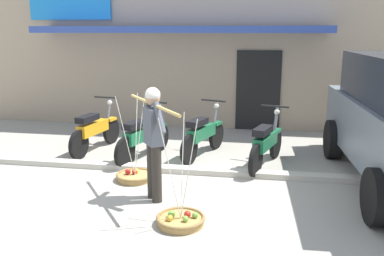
% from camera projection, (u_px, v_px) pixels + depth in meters
% --- Properties ---
extents(ground_plane, '(90.00, 90.00, 0.00)m').
position_uv_depth(ground_plane, '(160.00, 186.00, 6.70)').
color(ground_plane, '#9E998C').
extents(sidewalk_curb, '(20.00, 0.24, 0.10)m').
position_uv_depth(sidewalk_curb, '(169.00, 169.00, 7.36)').
color(sidewalk_curb, '#BAB4A5').
rests_on(sidewalk_curb, ground).
extents(fruit_vendor, '(1.12, 1.52, 1.70)m').
position_uv_depth(fruit_vendor, '(154.00, 136.00, 5.94)').
color(fruit_vendor, '#2D2823').
rests_on(fruit_vendor, ground).
extents(fruit_basket_left_side, '(0.65, 0.65, 1.45)m').
position_uv_depth(fruit_basket_left_side, '(181.00, 219.00, 5.35)').
color(fruit_basket_left_side, '#B2894C').
rests_on(fruit_basket_left_side, ground).
extents(fruit_basket_right_side, '(0.65, 0.65, 1.45)m').
position_uv_depth(fruit_basket_right_side, '(135.00, 176.00, 6.95)').
color(fruit_basket_right_side, '#B2894C').
rests_on(fruit_basket_right_side, ground).
extents(motorcycle_nearest_shop, '(0.55, 1.81, 1.09)m').
position_uv_depth(motorcycle_nearest_shop, '(95.00, 130.00, 8.54)').
color(motorcycle_nearest_shop, black).
rests_on(motorcycle_nearest_shop, ground).
extents(motorcycle_second_in_row, '(0.70, 1.76, 1.09)m').
position_uv_depth(motorcycle_second_in_row, '(143.00, 137.00, 7.99)').
color(motorcycle_second_in_row, black).
rests_on(motorcycle_second_in_row, ground).
extents(motorcycle_third_in_row, '(0.72, 1.75, 1.09)m').
position_uv_depth(motorcycle_third_in_row, '(203.00, 135.00, 8.16)').
color(motorcycle_third_in_row, black).
rests_on(motorcycle_third_in_row, ground).
extents(motorcycle_end_of_row, '(0.71, 1.76, 1.09)m').
position_uv_depth(motorcycle_end_of_row, '(266.00, 143.00, 7.53)').
color(motorcycle_end_of_row, black).
rests_on(motorcycle_end_of_row, ground).
extents(storefront_building, '(13.00, 6.00, 4.20)m').
position_uv_depth(storefront_building, '(197.00, 43.00, 12.75)').
color(storefront_building, tan).
rests_on(storefront_building, ground).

